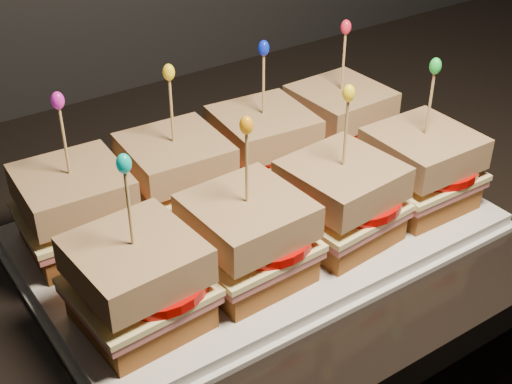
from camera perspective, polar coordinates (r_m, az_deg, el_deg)
granite_slab at (r=0.77m, az=-17.46°, el=-5.99°), size 2.56×0.65×0.03m
platter at (r=0.75m, az=0.00°, el=-2.95°), size 0.46×0.29×0.02m
platter_rim at (r=0.76m, az=0.00°, el=-3.32°), size 0.48×0.30×0.01m
sandwich_0_bread_bot at (r=0.73m, az=-13.93°, el=-3.23°), size 0.10×0.10×0.03m
sandwich_0_ham at (r=0.72m, az=-14.11°, el=-2.11°), size 0.11×0.11×0.01m
sandwich_0_cheese at (r=0.71m, az=-14.18°, el=-1.65°), size 0.11×0.11×0.01m
sandwich_0_tomato at (r=0.71m, az=-13.19°, el=-1.07°), size 0.10×0.10×0.01m
sandwich_0_bread_top at (r=0.70m, az=-14.49°, el=0.29°), size 0.10×0.10×0.03m
sandwich_0_pick at (r=0.68m, az=-15.03°, el=3.63°), size 0.00×0.00×0.09m
sandwich_0_frill at (r=0.66m, az=-15.58°, el=7.06°), size 0.01×0.01×0.02m
sandwich_1_bread_bot at (r=0.76m, az=-6.28°, el=-0.54°), size 0.10×0.10×0.03m
sandwich_1_ham at (r=0.75m, az=-6.36°, el=0.57°), size 0.11×0.11×0.01m
sandwich_1_cheese at (r=0.75m, az=-6.39°, el=1.02°), size 0.11×0.11×0.01m
sandwich_1_tomato at (r=0.75m, az=-5.40°, el=1.58°), size 0.10×0.10×0.01m
sandwich_1_bread_top at (r=0.74m, az=-6.53°, el=2.92°), size 0.10×0.10×0.03m
sandwich_1_pick at (r=0.71m, az=-6.76°, el=6.17°), size 0.00×0.00×0.09m
sandwich_1_frill at (r=0.70m, az=-7.00°, el=9.49°), size 0.01×0.01×0.02m
sandwich_2_bread_bot at (r=0.81m, az=0.56°, el=1.89°), size 0.10×0.10×0.03m
sandwich_2_ham at (r=0.80m, az=0.57°, el=2.95°), size 0.11×0.11×0.01m
sandwich_2_cheese at (r=0.80m, az=0.57°, el=3.38°), size 0.12×0.11×0.01m
sandwich_2_tomato at (r=0.80m, az=1.53°, el=3.92°), size 0.10×0.10×0.01m
sandwich_2_bread_top at (r=0.79m, az=0.58°, el=5.21°), size 0.11×0.11×0.03m
sandwich_2_pick at (r=0.77m, az=0.60°, el=8.31°), size 0.00×0.00×0.09m
sandwich_2_frill at (r=0.75m, az=0.62°, el=11.45°), size 0.01×0.01×0.02m
sandwich_3_bread_bot at (r=0.87m, az=6.56°, el=3.98°), size 0.10×0.10×0.03m
sandwich_3_ham at (r=0.86m, az=6.63°, el=4.99°), size 0.11×0.10×0.01m
sandwich_3_cheese at (r=0.86m, az=6.66°, el=5.41°), size 0.11×0.11×0.01m
sandwich_3_tomato at (r=0.86m, az=7.57°, el=5.90°), size 0.10×0.10×0.01m
sandwich_3_bread_top at (r=0.85m, az=6.79°, el=7.13°), size 0.10×0.10×0.03m
sandwich_3_pick at (r=0.83m, az=6.99°, el=10.04°), size 0.00×0.00×0.09m
sandwich_3_frill at (r=0.81m, az=7.21°, el=12.96°), size 0.01×0.01×0.02m
sandwich_4_bread_bot at (r=0.63m, az=-9.21°, el=-9.19°), size 0.10×0.10×0.03m
sandwich_4_ham at (r=0.62m, az=-9.35°, el=-7.99°), size 0.11×0.11×0.01m
sandwich_4_cheese at (r=0.61m, az=-9.41°, el=-7.49°), size 0.11×0.11×0.01m
sandwich_4_tomato at (r=0.61m, az=-8.21°, el=-6.86°), size 0.10×0.10×0.01m
sandwich_4_bread_top at (r=0.60m, az=-9.66°, el=-5.38°), size 0.10×0.10×0.03m
sandwich_4_pick at (r=0.57m, az=-10.08°, el=-1.67°), size 0.00×0.00×0.09m
sandwich_4_frill at (r=0.54m, az=-10.53°, el=2.25°), size 0.01×0.01×0.02m
sandwich_5_bread_bot at (r=0.67m, az=-0.68°, el=-5.71°), size 0.10×0.10×0.03m
sandwich_5_ham at (r=0.66m, az=-0.69°, el=-4.53°), size 0.11×0.11×0.01m
sandwich_5_cheese at (r=0.65m, az=-0.70°, el=-4.04°), size 0.11×0.11×0.01m
sandwich_5_tomato at (r=0.65m, az=0.47°, el=-3.41°), size 0.10×0.10×0.01m
sandwich_5_bread_top at (r=0.64m, az=-0.71°, el=-1.97°), size 0.10×0.10×0.03m
sandwich_5_pick at (r=0.61m, az=-0.74°, el=1.62°), size 0.00×0.00×0.09m
sandwich_5_frill at (r=0.59m, az=-0.78°, el=5.37°), size 0.01×0.01×0.02m
sandwich_6_bread_bot at (r=0.72m, az=6.63°, el=-2.59°), size 0.10×0.10×0.03m
sandwich_6_ham at (r=0.71m, az=6.72°, el=-1.45°), size 0.11×0.11×0.01m
sandwich_6_cheese at (r=0.71m, az=6.75°, el=-0.98°), size 0.12×0.11×0.01m
sandwich_6_tomato at (r=0.71m, az=7.84°, el=-0.40°), size 0.10×0.10×0.01m
sandwich_6_bread_top at (r=0.70m, az=6.90°, el=0.98°), size 0.11×0.11×0.03m
sandwich_6_pick at (r=0.67m, az=7.16°, el=4.37°), size 0.00×0.00×0.09m
sandwich_6_frill at (r=0.65m, az=7.43°, el=7.85°), size 0.01×0.01×0.02m
sandwich_7_bread_bot at (r=0.79m, az=12.78°, el=0.09°), size 0.10×0.10×0.03m
sandwich_7_ham at (r=0.78m, az=12.93°, el=1.16°), size 0.11×0.10×0.01m
sandwich_7_cheese at (r=0.78m, az=12.99°, el=1.59°), size 0.11×0.10×0.01m
sandwich_7_tomato at (r=0.78m, az=13.99°, el=2.13°), size 0.10×0.10×0.01m
sandwich_7_bread_top at (r=0.76m, az=13.26°, el=3.43°), size 0.10×0.10×0.03m
sandwich_7_pick at (r=0.74m, az=13.70°, el=6.57°), size 0.00×0.00×0.09m
sandwich_7_frill at (r=0.73m, az=14.16°, el=9.75°), size 0.01×0.01×0.02m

